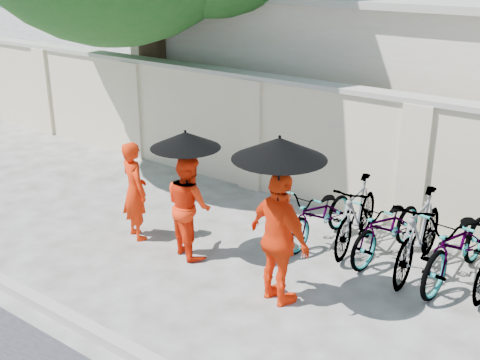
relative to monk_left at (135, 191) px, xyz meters
The scene contains 13 objects.
ground 1.45m from the monk_left, 18.02° to the right, with size 80.00×80.00×0.00m, color #B8B8B5.
kerb 2.49m from the monk_left, 60.43° to the right, with size 40.00×0.16×0.12m, color #A4A597.
compound_wall 3.57m from the monk_left, 52.21° to the left, with size 20.00×0.30×2.00m, color beige.
monk_left is the anchor object (origin of this frame).
monk_center 1.00m from the monk_left, ahead, with size 0.72×0.56×1.48m, color #FF2E0A.
parasol_center 1.43m from the monk_left, ahead, with size 0.95×0.95×0.99m.
monk_right 2.72m from the monk_left, ahead, with size 0.99×0.41×1.70m, color #FF3B0C.
parasol_right 3.02m from the monk_left, ahead, with size 1.09×1.09×1.17m.
bike_0 2.76m from the monk_left, 33.86° to the left, with size 0.57×1.65×0.87m, color #9798A2.
bike_1 3.26m from the monk_left, 31.46° to the left, with size 0.48×1.71×1.03m, color #9798A2.
bike_2 3.69m from the monk_left, 27.09° to the left, with size 0.60×1.73×0.91m, color #9798A2.
bike_3 4.08m from the monk_left, 21.94° to the left, with size 0.52×1.85×1.11m, color #9798A2.
bike_4 4.58m from the monk_left, 20.57° to the left, with size 0.68×1.96×1.03m, color #9798A2.
Camera 1 is at (5.04, -5.26, 4.03)m, focal length 45.00 mm.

